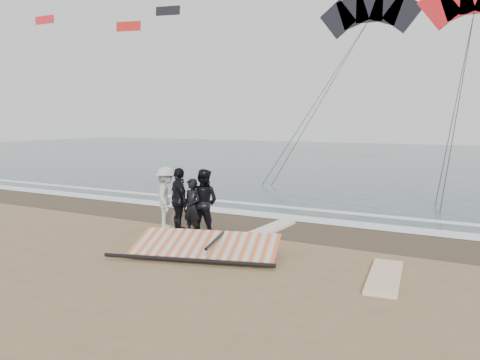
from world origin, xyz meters
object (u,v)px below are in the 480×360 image
object	(u,v)px
man_main	(192,208)
sail_rig	(206,247)
board_white	(385,277)
board_cream	(272,228)

from	to	relation	value
man_main	sail_rig	distance (m)	1.98
man_main	board_white	distance (m)	5.71
board_white	sail_rig	world-z (taller)	sail_rig
board_cream	sail_rig	bearing A→B (deg)	-93.00
board_white	board_cream	size ratio (longest dim) A/B	1.04
man_main	board_white	world-z (taller)	man_main
man_main	board_cream	bearing A→B (deg)	58.54
man_main	board_cream	distance (m)	2.56
board_white	sail_rig	bearing A→B (deg)	176.69
board_white	board_cream	bearing A→B (deg)	136.91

